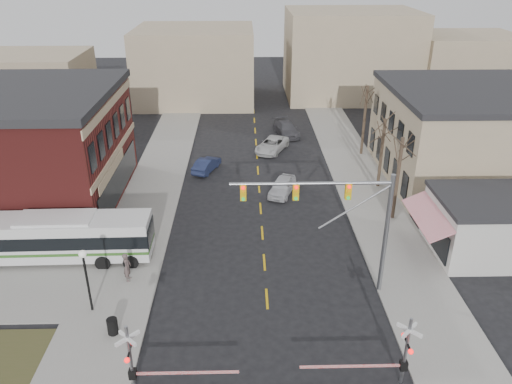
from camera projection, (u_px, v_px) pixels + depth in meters
ground at (268, 320)px, 28.97m from camera, size 160.00×160.00×0.00m
sidewalk_west at (157, 179)px, 46.73m from camera, size 5.00×60.00×0.12m
sidewalk_east at (359, 177)px, 47.14m from camera, size 5.00×60.00×0.12m
tan_building at (499, 134)px, 45.59m from camera, size 20.30×15.30×8.50m
awning_shop at (493, 225)px, 34.67m from camera, size 9.74×6.20×4.30m
tree_east_a at (397, 179)px, 38.47m from camera, size 0.28×0.28×6.75m
tree_east_b at (381, 153)px, 43.97m from camera, size 0.28×0.28×6.30m
tree_east_c at (364, 121)px, 50.98m from camera, size 0.28×0.28×7.20m
transit_bus at (59, 237)px, 33.92m from camera, size 12.50×2.93×3.21m
traffic_signal_mast at (344, 211)px, 29.02m from camera, size 9.43×0.30×8.00m
rr_crossing_west at (140, 360)px, 23.51m from camera, size 5.60×1.36×4.00m
rr_crossing_east at (397, 352)px, 23.98m from camera, size 5.60×1.36×4.00m
street_lamp at (85, 268)px, 28.37m from camera, size 0.44×0.44×4.13m
trash_bin at (113, 326)px, 27.63m from camera, size 0.60×0.60×0.96m
car_a at (282, 186)px, 43.82m from camera, size 3.08×4.57×1.45m
car_b at (206, 165)px, 48.37m from camera, size 2.75×4.29×1.33m
car_c at (272, 145)px, 53.17m from camera, size 4.26×5.59×1.41m
car_d at (286, 129)px, 57.87m from camera, size 3.20×5.56×1.52m
pedestrian_near at (127, 267)px, 31.92m from camera, size 0.48×0.73×1.98m
pedestrian_far at (113, 249)px, 34.17m from camera, size 0.99×0.98×1.61m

